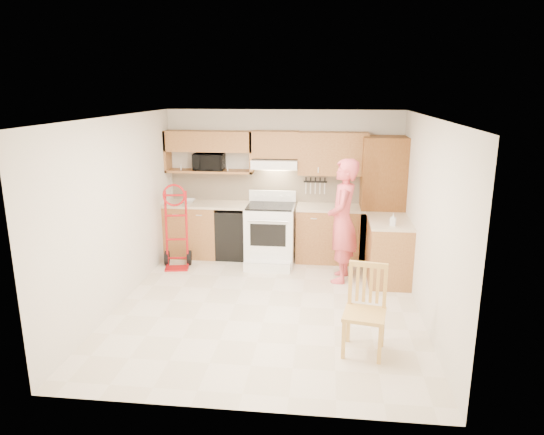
% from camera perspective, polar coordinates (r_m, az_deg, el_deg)
% --- Properties ---
extents(floor, '(4.00, 4.50, 0.02)m').
position_cam_1_polar(floor, '(6.75, -0.49, -10.23)').
color(floor, beige).
rests_on(floor, ground).
extents(ceiling, '(4.00, 4.50, 0.02)m').
position_cam_1_polar(ceiling, '(6.13, -0.54, 11.65)').
color(ceiling, white).
rests_on(ceiling, ground).
extents(wall_back, '(4.00, 0.02, 2.50)m').
position_cam_1_polar(wall_back, '(8.52, 1.34, 3.96)').
color(wall_back, beige).
rests_on(wall_back, ground).
extents(wall_front, '(4.00, 0.02, 2.50)m').
position_cam_1_polar(wall_front, '(4.20, -4.28, -7.53)').
color(wall_front, beige).
rests_on(wall_front, ground).
extents(wall_left, '(0.02, 4.50, 2.50)m').
position_cam_1_polar(wall_left, '(6.86, -17.42, 0.64)').
color(wall_left, beige).
rests_on(wall_left, ground).
extents(wall_right, '(0.02, 4.50, 2.50)m').
position_cam_1_polar(wall_right, '(6.41, 17.63, -0.34)').
color(wall_right, beige).
rests_on(wall_right, ground).
extents(backsplash, '(3.92, 0.03, 0.55)m').
position_cam_1_polar(backsplash, '(8.51, 1.32, 3.60)').
color(backsplash, beige).
rests_on(backsplash, wall_back).
extents(lower_cab_left, '(0.90, 0.60, 0.90)m').
position_cam_1_polar(lower_cab_left, '(8.68, -9.12, -1.44)').
color(lower_cab_left, '#A2743E').
rests_on(lower_cab_left, ground).
extents(dishwasher, '(0.60, 0.60, 0.85)m').
position_cam_1_polar(dishwasher, '(8.52, -4.25, -1.78)').
color(dishwasher, black).
rests_on(dishwasher, ground).
extents(lower_cab_right, '(1.14, 0.60, 0.90)m').
position_cam_1_polar(lower_cab_right, '(8.38, 6.78, -1.96)').
color(lower_cab_right, '#A2743E').
rests_on(lower_cab_right, ground).
extents(countertop_left, '(1.50, 0.63, 0.04)m').
position_cam_1_polar(countertop_left, '(8.49, -7.30, 1.53)').
color(countertop_left, '#BFAB8E').
rests_on(countertop_left, lower_cab_left).
extents(countertop_right, '(1.14, 0.63, 0.04)m').
position_cam_1_polar(countertop_right, '(8.25, 6.88, 1.16)').
color(countertop_right, '#BFAB8E').
rests_on(countertop_right, lower_cab_right).
extents(cab_return_right, '(0.60, 1.00, 0.90)m').
position_cam_1_polar(cab_return_right, '(7.67, 13.31, -3.84)').
color(cab_return_right, '#A2743E').
rests_on(cab_return_right, ground).
extents(countertop_return, '(0.63, 1.00, 0.04)m').
position_cam_1_polar(countertop_return, '(7.54, 13.52, -0.45)').
color(countertop_return, '#BFAB8E').
rests_on(countertop_return, cab_return_right).
extents(pantry_tall, '(0.70, 0.60, 2.10)m').
position_cam_1_polar(pantry_tall, '(8.27, 12.59, 1.87)').
color(pantry_tall, brown).
rests_on(pantry_tall, ground).
extents(upper_cab_left, '(1.50, 0.33, 0.34)m').
position_cam_1_polar(upper_cab_left, '(8.45, -7.32, 8.76)').
color(upper_cab_left, '#A2743E').
rests_on(upper_cab_left, wall_back).
extents(upper_shelf_mw, '(1.50, 0.33, 0.04)m').
position_cam_1_polar(upper_shelf_mw, '(8.51, -7.21, 5.35)').
color(upper_shelf_mw, '#A2743E').
rests_on(upper_shelf_mw, wall_back).
extents(upper_cab_center, '(0.76, 0.33, 0.44)m').
position_cam_1_polar(upper_cab_center, '(8.26, 0.42, 8.46)').
color(upper_cab_center, '#A2743E').
rests_on(upper_cab_center, wall_back).
extents(upper_cab_right, '(1.14, 0.33, 0.70)m').
position_cam_1_polar(upper_cab_right, '(8.23, 7.06, 7.35)').
color(upper_cab_right, '#A2743E').
rests_on(upper_cab_right, wall_back).
extents(range_hood, '(0.76, 0.46, 0.14)m').
position_cam_1_polar(range_hood, '(8.23, 0.36, 6.27)').
color(range_hood, white).
rests_on(range_hood, wall_back).
extents(knife_strip, '(0.40, 0.05, 0.29)m').
position_cam_1_polar(knife_strip, '(8.44, 5.03, 3.73)').
color(knife_strip, black).
rests_on(knife_strip, backsplash).
extents(microwave, '(0.51, 0.35, 0.28)m').
position_cam_1_polar(microwave, '(8.49, -7.30, 6.42)').
color(microwave, black).
rests_on(microwave, upper_shelf_mw).
extents(range, '(0.79, 1.04, 1.17)m').
position_cam_1_polar(range, '(8.11, -0.24, -1.43)').
color(range, white).
rests_on(range, ground).
extents(person, '(0.52, 0.72, 1.86)m').
position_cam_1_polar(person, '(7.39, 8.17, -0.41)').
color(person, '#D74D56').
rests_on(person, ground).
extents(hand_truck, '(0.56, 0.53, 1.25)m').
position_cam_1_polar(hand_truck, '(8.07, -11.06, -1.50)').
color(hand_truck, '#AC1115').
rests_on(hand_truck, ground).
extents(dining_chair, '(0.52, 0.55, 0.99)m').
position_cam_1_polar(dining_chair, '(5.54, 10.67, -10.60)').
color(dining_chair, '#DFA856').
rests_on(dining_chair, ground).
extents(soap_bottle, '(0.10, 0.10, 0.18)m').
position_cam_1_polar(soap_bottle, '(7.23, 13.84, -0.23)').
color(soap_bottle, white).
rests_on(soap_bottle, countertop_return).
extents(bowl, '(0.27, 0.27, 0.06)m').
position_cam_1_polar(bowl, '(8.57, -9.63, 1.90)').
color(bowl, white).
rests_on(bowl, countertop_left).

